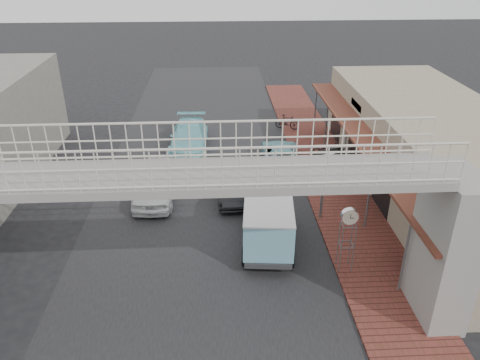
{
  "coord_description": "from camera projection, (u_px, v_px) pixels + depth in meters",
  "views": [
    {
      "loc": [
        0.75,
        -15.35,
        10.76
      ],
      "look_at": [
        1.71,
        2.27,
        1.8
      ],
      "focal_mm": 35.0,
      "sensor_mm": 36.0,
      "label": 1
    }
  ],
  "objects": [
    {
      "name": "road_strip",
      "position": [
        200.0,
        247.0,
        18.5
      ],
      "size": [
        10.0,
        60.0,
        0.01
      ],
      "primitive_type": "cube",
      "color": "black",
      "rests_on": "ground"
    },
    {
      "name": "motorcycle_far",
      "position": [
        287.0,
        122.0,
        29.81
      ],
      "size": [
        1.6,
        0.93,
        0.93
      ],
      "primitive_type": "imported",
      "rotation": [
        0.0,
        0.0,
        1.23
      ],
      "color": "black",
      "rests_on": "sidewalk"
    },
    {
      "name": "arrow_sign",
      "position": [
        342.0,
        158.0,
        19.46
      ],
      "size": [
        2.0,
        1.36,
        3.31
      ],
      "rotation": [
        0.0,
        0.0,
        0.41
      ],
      "color": "#59595B",
      "rests_on": "sidewalk"
    },
    {
      "name": "footbridge",
      "position": [
        193.0,
        237.0,
        13.5
      ],
      "size": [
        16.4,
        2.4,
        6.34
      ],
      "color": "gray",
      "rests_on": "ground"
    },
    {
      "name": "white_hatchback",
      "position": [
        156.0,
        183.0,
        21.83
      ],
      "size": [
        2.0,
        4.56,
        1.53
      ],
      "primitive_type": "imported",
      "rotation": [
        0.0,
        0.0,
        -0.04
      ],
      "color": "silver",
      "rests_on": "ground"
    },
    {
      "name": "angkot_van",
      "position": [
        268.0,
        217.0,
        18.1
      ],
      "size": [
        2.26,
        4.32,
        2.04
      ],
      "rotation": [
        0.0,
        0.0,
        -0.1
      ],
      "color": "black",
      "rests_on": "ground"
    },
    {
      "name": "sidewalk",
      "position": [
        343.0,
        204.0,
        21.47
      ],
      "size": [
        3.0,
        40.0,
        0.1
      ],
      "primitive_type": "cube",
      "color": "brown",
      "rests_on": "ground"
    },
    {
      "name": "street_clock",
      "position": [
        349.0,
        219.0,
        16.23
      ],
      "size": [
        0.62,
        0.5,
        2.52
      ],
      "rotation": [
        0.0,
        0.0,
        -0.02
      ],
      "color": "#59595B",
      "rests_on": "sidewalk"
    },
    {
      "name": "shophouse_row",
      "position": [
        437.0,
        154.0,
        21.69
      ],
      "size": [
        7.2,
        18.0,
        4.0
      ],
      "color": "gray",
      "rests_on": "ground"
    },
    {
      "name": "angkot_curb",
      "position": [
        281.0,
        154.0,
        25.19
      ],
      "size": [
        2.19,
        4.33,
        1.17
      ],
      "primitive_type": "imported",
      "rotation": [
        0.0,
        0.0,
        3.08
      ],
      "color": "#67ACB4",
      "rests_on": "ground"
    },
    {
      "name": "dark_sedan",
      "position": [
        232.0,
        182.0,
        22.07
      ],
      "size": [
        1.57,
        4.16,
        1.36
      ],
      "primitive_type": "imported",
      "rotation": [
        0.0,
        0.0,
        0.03
      ],
      "color": "black",
      "rests_on": "ground"
    },
    {
      "name": "motorcycle_near",
      "position": [
        327.0,
        149.0,
        25.77
      ],
      "size": [
        2.0,
        1.0,
        1.0
      ],
      "primitive_type": "imported",
      "rotation": [
        0.0,
        0.0,
        1.75
      ],
      "color": "black",
      "rests_on": "sidewalk"
    },
    {
      "name": "ground",
      "position": [
        200.0,
        247.0,
        18.5
      ],
      "size": [
        120.0,
        120.0,
        0.0
      ],
      "primitive_type": "plane",
      "color": "black",
      "rests_on": "ground"
    },
    {
      "name": "angkot_far",
      "position": [
        189.0,
        137.0,
        27.09
      ],
      "size": [
        2.22,
        5.13,
        1.47
      ],
      "primitive_type": "imported",
      "rotation": [
        0.0,
        0.0,
        -0.03
      ],
      "color": "#7ED1DA",
      "rests_on": "ground"
    }
  ]
}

